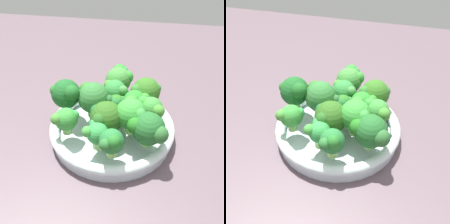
{
  "view_description": "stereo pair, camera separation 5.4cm",
  "coord_description": "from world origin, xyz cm",
  "views": [
    {
      "loc": [
        -8.93,
        48.93,
        49.07
      ],
      "look_at": [
        -1.74,
        -2.13,
        6.94
      ],
      "focal_mm": 51.15,
      "sensor_mm": 36.0,
      "label": 1
    },
    {
      "loc": [
        -14.25,
        47.89,
        49.07
      ],
      "look_at": [
        -1.74,
        -2.13,
        6.94
      ],
      "focal_mm": 51.15,
      "sensor_mm": 36.0,
      "label": 2
    }
  ],
  "objects": [
    {
      "name": "ground_plane",
      "position": [
        0.0,
        0.0,
        -1.25
      ],
      "size": [
        130.0,
        130.0,
        2.5
      ],
      "primitive_type": "cube",
      "color": "#58484F"
    },
    {
      "name": "bowl",
      "position": [
        -1.74,
        -2.13,
        2.01
      ],
      "size": [
        27.0,
        27.0,
        3.94
      ],
      "color": "silver",
      "rests_on": "ground_plane"
    },
    {
      "name": "broccoli_floret_0",
      "position": [
        0.58,
        5.24,
        7.56
      ],
      "size": [
        4.69,
        4.88,
        5.8
      ],
      "color": "#89CC66",
      "rests_on": "bowl"
    },
    {
      "name": "broccoli_floret_1",
      "position": [
        -1.52,
        -8.38,
        7.71
      ],
      "size": [
        5.59,
        5.21,
        6.43
      ],
      "color": "#8BCE66",
      "rests_on": "bowl"
    },
    {
      "name": "broccoli_floret_2",
      "position": [
        -5.92,
        -0.44,
        8.6
      ],
      "size": [
        6.35,
        7.03,
        7.86
      ],
      "color": "#90D46C",
      "rests_on": "bowl"
    },
    {
      "name": "broccoli_floret_3",
      "position": [
        -6.29,
        -5.79,
        7.45
      ],
      "size": [
        5.82,
        5.76,
        6.05
      ],
      "color": "#85BF5D",
      "rests_on": "bowl"
    },
    {
      "name": "broccoli_floret_4",
      "position": [
        7.04,
        2.22,
        7.52
      ],
      "size": [
        5.23,
        4.86,
        5.96
      ],
      "color": "#89BA5F",
      "rests_on": "bowl"
    },
    {
      "name": "broccoli_floret_5",
      "position": [
        -8.38,
        -9.14,
        7.86
      ],
      "size": [
        6.7,
        6.28,
        7.07
      ],
      "color": "#96D059",
      "rests_on": "bowl"
    },
    {
      "name": "broccoli_floret_6",
      "position": [
        8.57,
        -4.57,
        8.83
      ],
      "size": [
        6.94,
        6.67,
        8.09
      ],
      "color": "#95D661",
      "rests_on": "bowl"
    },
    {
      "name": "broccoli_floret_7",
      "position": [
        -9.52,
        3.34,
        8.18
      ],
      "size": [
        8.01,
        7.0,
        7.41
      ],
      "color": "#91C56A",
      "rests_on": "bowl"
    },
    {
      "name": "broccoli_floret_8",
      "position": [
        -2.3,
        -4.12,
        7.5
      ],
      "size": [
        4.86,
        4.43,
        5.82
      ],
      "color": "#8ACC66",
      "rests_on": "bowl"
    },
    {
      "name": "broccoli_floret_9",
      "position": [
        -0.83,
        1.08,
        7.96
      ],
      "size": [
        6.76,
        7.02,
        7.33
      ],
      "color": "#9DD272",
      "rests_on": "bowl"
    },
    {
      "name": "broccoli_floret_10",
      "position": [
        -1.94,
        -13.33,
        8.07
      ],
      "size": [
        6.45,
        7.24,
        6.97
      ],
      "color": "#7DBE4D",
      "rests_on": "bowl"
    },
    {
      "name": "broccoli_floret_11",
      "position": [
        2.87,
        -4.35,
        8.62
      ],
      "size": [
        6.84,
        6.68,
        8.05
      ],
      "color": "#7DB260",
      "rests_on": "bowl"
    },
    {
      "name": "broccoli_floret_12",
      "position": [
        -9.7,
        -3.65,
        7.48
      ],
      "size": [
        5.89,
        5.51,
        6.02
      ],
      "color": "#92CD6A",
      "rests_on": "bowl"
    },
    {
      "name": "broccoli_floret_13",
      "position": [
        -3.02,
        7.59,
        7.75
      ],
      "size": [
        4.83,
        5.32,
        6.23
      ],
      "color": "#9DCB64",
      "rests_on": "bowl"
    }
  ]
}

